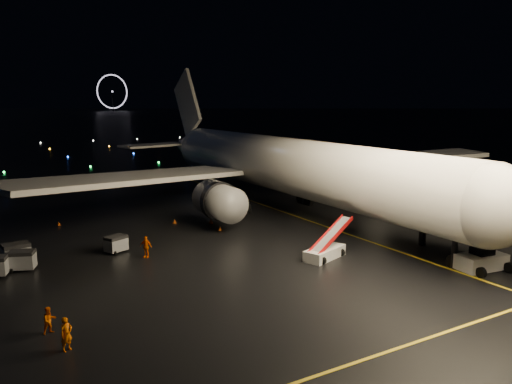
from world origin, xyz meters
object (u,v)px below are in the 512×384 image
Objects in this scene: crew_b at (49,320)px; baggage_cart_4 at (22,261)px; crew_c at (146,247)px; baggage_cart_0 at (116,244)px; airliner at (268,133)px; belt_loader at (325,242)px; crew_a at (66,334)px; baggage_cart_1 at (16,254)px; pushback_tug at (481,259)px.

crew_b reaches higher than baggage_cart_4.
crew_c is 3.34m from baggage_cart_0.
airliner is 35.07× the size of baggage_cart_4.
belt_loader is 23.07m from crew_a.
baggage_cart_1 reaches higher than baggage_cart_4.
crew_a is at bearing -95.27° from crew_b.
crew_b is at bearing -142.11° from baggage_cart_0.
baggage_cart_1 is (-9.95, 3.70, -0.08)m from crew_c.
baggage_cart_0 is (7.58, 14.09, -0.05)m from crew_b.
airliner reaches higher than crew_a.
crew_a is 1.01× the size of baggage_cart_4.
crew_b is 0.90× the size of baggage_cart_0.
baggage_cart_0 is 8.12m from baggage_cart_1.
crew_a is at bearing -178.23° from pushback_tug.
baggage_cart_1 is at bearing -162.32° from airliner.
crew_c is at bearing 11.23° from baggage_cart_4.
crew_b is at bearing 168.35° from belt_loader.
crew_c is 1.07× the size of baggage_cart_0.
crew_c is (9.46, 11.34, 0.15)m from crew_b.
crew_c reaches higher than baggage_cart_1.
airliner is at bearing 23.53° from crew_b.
crew_a is at bearing -66.29° from baggage_cart_4.
belt_loader is 15.59m from crew_c.
crew_a is 1.06× the size of baggage_cart_0.
baggage_cart_0 is 0.95× the size of baggage_cart_4.
airliner is at bearing 51.10° from belt_loader.
pushback_tug is at bearing -25.63° from crew_b.
baggage_cart_4 is (-0.23, 13.02, -0.01)m from crew_b.
airliner reaches higher than crew_b.
baggage_cart_4 is (-23.01, 9.76, -0.70)m from belt_loader.
belt_loader is at bearing -109.11° from airliner.
belt_loader is at bearing 142.99° from pushback_tug.
pushback_tug is at bearing -30.30° from crew_a.
pushback_tug is 2.05× the size of crew_a.
pushback_tug is (1.61, -30.34, -8.53)m from airliner.
airliner is 34.67× the size of crew_c.
baggage_cart_4 reaches higher than baggage_cart_0.
crew_c is (-20.80, -13.50, -8.51)m from airliner.
crew_a is 17.75m from baggage_cart_1.
belt_loader is at bearing -1.94° from baggage_cart_4.
crew_a is (-31.38, 2.82, 0.02)m from pushback_tug.
airliner is 40.10m from crew_b.
belt_loader reaches higher than baggage_cart_0.
belt_loader is at bearing 15.40° from crew_c.
baggage_cart_1 is at bearing 154.50° from pushback_tug.
baggage_cart_4 is at bearing 67.49° from crew_a.
belt_loader is 3.45× the size of baggage_cart_0.
crew_c reaches higher than crew_b.
baggage_cart_0 is at bearing 41.95° from crew_a.
baggage_cart_0 is (-24.30, 19.59, -0.17)m from pushback_tug.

